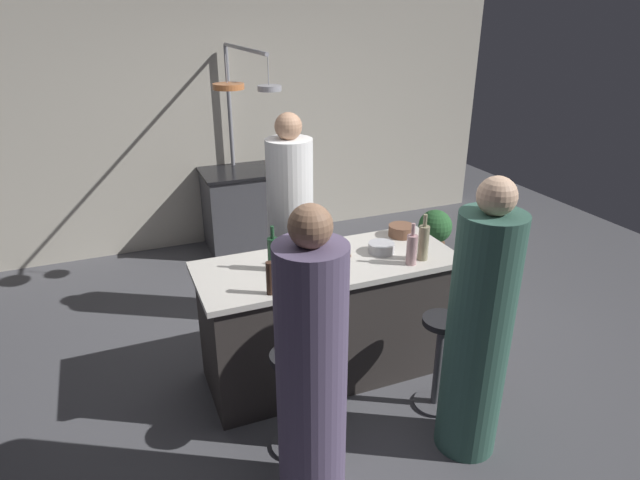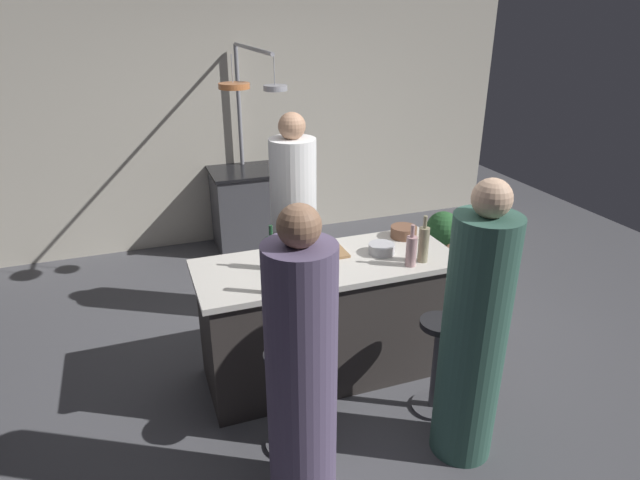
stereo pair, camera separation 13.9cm
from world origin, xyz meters
name	(u,v)px [view 2 (the right image)]	position (x,y,z in m)	size (l,w,h in m)	color
ground_plane	(327,370)	(0.00, 0.00, 0.00)	(9.00, 9.00, 0.00)	#4C4C51
back_wall	(237,125)	(0.00, 2.85, 1.30)	(6.40, 0.16, 2.60)	beige
kitchen_island	(327,318)	(0.00, 0.00, 0.45)	(1.80, 0.72, 0.90)	#332D2B
stove_range	(250,209)	(0.00, 2.45, 0.45)	(0.80, 0.64, 0.89)	#47474C
chef	(294,228)	(0.02, 0.85, 0.82)	(0.37, 0.37, 1.77)	white
bar_stool_right	(437,361)	(0.53, -0.62, 0.38)	(0.28, 0.28, 0.68)	#4C4C51
guest_right	(474,337)	(0.50, -0.98, 0.80)	(0.36, 0.36, 1.72)	#33594C
bar_stool_left	(287,396)	(-0.49, -0.62, 0.38)	(0.28, 0.28, 0.68)	#4C4C51
guest_left	(302,376)	(-0.51, -0.98, 0.79)	(0.36, 0.36, 1.70)	#594C6B
overhead_pot_rack	(246,108)	(-0.07, 1.99, 1.62)	(0.58, 1.49, 2.17)	gray
potted_plant	(443,232)	(1.86, 1.45, 0.30)	(0.36, 0.36, 0.52)	brown
cutting_board	(324,254)	(0.01, 0.11, 0.91)	(0.32, 0.22, 0.02)	#997047
pepper_mill	(266,277)	(-0.50, -0.28, 1.01)	(0.05, 0.05, 0.21)	#382319
wine_bottle_white	(423,244)	(0.61, -0.21, 1.03)	(0.07, 0.07, 0.33)	gray
wine_bottle_green	(272,252)	(-0.38, 0.03, 1.02)	(0.07, 0.07, 0.31)	#193D23
wine_bottle_rose	(411,250)	(0.50, -0.24, 1.01)	(0.07, 0.07, 0.29)	#B78C8E
wine_glass_by_chef	(295,256)	(-0.24, -0.05, 1.01)	(0.07, 0.07, 0.15)	silver
wine_glass_near_left_guest	(285,250)	(-0.28, 0.06, 1.01)	(0.07, 0.07, 0.15)	silver
mixing_bowl_wooden	(404,232)	(0.69, 0.21, 0.94)	(0.20, 0.20, 0.08)	brown
mixing_bowl_steel	(382,249)	(0.41, 0.00, 0.94)	(0.18, 0.18, 0.07)	#B7B7BC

